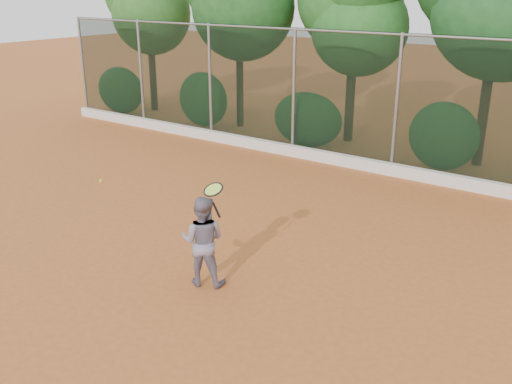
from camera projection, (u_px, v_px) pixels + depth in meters
The scene contains 6 objects.
ground at pixel (221, 280), 9.36m from camera, with size 80.00×80.00×0.00m, color #B05D29.
concrete_curb at pixel (388, 169), 14.53m from camera, with size 24.00×0.20×0.30m, color silver.
tennis_player at pixel (203, 241), 9.04m from camera, with size 0.73×0.57×1.50m, color slate.
chainlink_fence at pixel (397, 101), 14.08m from camera, with size 24.09×0.09×3.50m.
tennis_racket at pixel (214, 192), 8.58m from camera, with size 0.34×0.32×0.58m.
tennis_ball_in_flight at pixel (101, 181), 9.27m from camera, with size 0.06×0.06×0.06m.
Camera 1 is at (5.29, -6.41, 4.58)m, focal length 40.00 mm.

